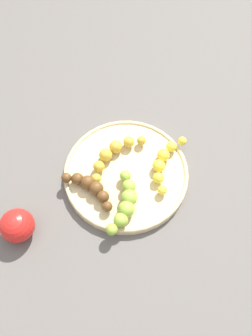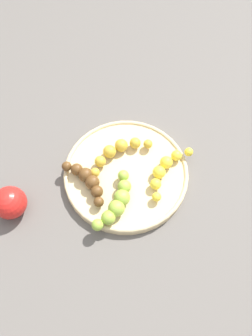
{
  "view_description": "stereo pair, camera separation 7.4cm",
  "coord_description": "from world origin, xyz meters",
  "px_view_note": "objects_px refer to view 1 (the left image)",
  "views": [
    {
      "loc": [
        -0.03,
        0.35,
        0.7
      ],
      "look_at": [
        0.0,
        0.0,
        0.04
      ],
      "focal_mm": 35.51,
      "sensor_mm": 36.0,
      "label": 1
    },
    {
      "loc": [
        -0.1,
        0.33,
        0.7
      ],
      "look_at": [
        0.0,
        0.0,
        0.04
      ],
      "focal_mm": 35.51,
      "sensor_mm": 36.0,
      "label": 2
    }
  ],
  "objects_px": {
    "fruit_bowl": "(126,173)",
    "banana_green": "(125,203)",
    "banana_spotted": "(113,153)",
    "apple_red": "(17,226)",
    "banana_yellow": "(164,162)",
    "banana_overripe": "(90,187)"
  },
  "relations": [
    {
      "from": "banana_yellow",
      "to": "apple_red",
      "type": "bearing_deg",
      "value": 48.83
    },
    {
      "from": "fruit_bowl",
      "to": "banana_spotted",
      "type": "distance_m",
      "value": 0.06
    },
    {
      "from": "banana_green",
      "to": "banana_yellow",
      "type": "distance_m",
      "value": 0.14
    },
    {
      "from": "banana_overripe",
      "to": "banana_yellow",
      "type": "relative_size",
      "value": 0.8
    },
    {
      "from": "banana_spotted",
      "to": "banana_yellow",
      "type": "height_order",
      "value": "banana_spotted"
    },
    {
      "from": "banana_overripe",
      "to": "banana_yellow",
      "type": "distance_m",
      "value": 0.18
    },
    {
      "from": "fruit_bowl",
      "to": "banana_spotted",
      "type": "relative_size",
      "value": 2.21
    },
    {
      "from": "banana_spotted",
      "to": "apple_red",
      "type": "distance_m",
      "value": 0.26
    },
    {
      "from": "banana_spotted",
      "to": "banana_green",
      "type": "height_order",
      "value": "banana_green"
    },
    {
      "from": "fruit_bowl",
      "to": "banana_green",
      "type": "height_order",
      "value": "banana_green"
    },
    {
      "from": "banana_spotted",
      "to": "apple_red",
      "type": "xyz_separation_m",
      "value": [
        0.18,
        0.19,
        0.0
      ]
    },
    {
      "from": "fruit_bowl",
      "to": "banana_overripe",
      "type": "bearing_deg",
      "value": 35.84
    },
    {
      "from": "banana_overripe",
      "to": "apple_red",
      "type": "distance_m",
      "value": 0.17
    },
    {
      "from": "banana_overripe",
      "to": "apple_red",
      "type": "xyz_separation_m",
      "value": [
        0.14,
        0.1,
        0.0
      ]
    },
    {
      "from": "banana_green",
      "to": "banana_overripe",
      "type": "bearing_deg",
      "value": 166.94
    },
    {
      "from": "apple_red",
      "to": "banana_overripe",
      "type": "bearing_deg",
      "value": -144.05
    },
    {
      "from": "fruit_bowl",
      "to": "banana_spotted",
      "type": "xyz_separation_m",
      "value": [
        0.03,
        -0.04,
        0.02
      ]
    },
    {
      "from": "banana_green",
      "to": "apple_red",
      "type": "bearing_deg",
      "value": -154.41
    },
    {
      "from": "banana_green",
      "to": "banana_yellow",
      "type": "xyz_separation_m",
      "value": [
        -0.08,
        -0.11,
        -0.0
      ]
    },
    {
      "from": "banana_spotted",
      "to": "banana_overripe",
      "type": "xyz_separation_m",
      "value": [
        0.04,
        0.09,
        0.0
      ]
    },
    {
      "from": "banana_green",
      "to": "banana_yellow",
      "type": "relative_size",
      "value": 0.98
    },
    {
      "from": "fruit_bowl",
      "to": "banana_green",
      "type": "relative_size",
      "value": 1.92
    }
  ]
}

